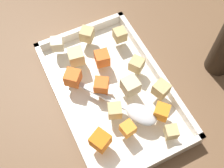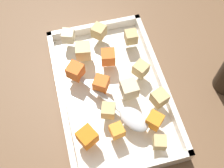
{
  "view_description": "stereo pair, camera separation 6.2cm",
  "coord_description": "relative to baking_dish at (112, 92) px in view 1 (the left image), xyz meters",
  "views": [
    {
      "loc": [
        -0.26,
        0.13,
        0.59
      ],
      "look_at": [
        0.02,
        -0.01,
        0.05
      ],
      "focal_mm": 45.61,
      "sensor_mm": 36.0,
      "label": 1
    },
    {
      "loc": [
        -0.28,
        0.07,
        0.59
      ],
      "look_at": [
        0.02,
        -0.01,
        0.05
      ],
      "focal_mm": 45.61,
      "sensor_mm": 36.0,
      "label": 2
    }
  ],
  "objects": [
    {
      "name": "potato_chunk_corner_ne",
      "position": [
        -0.06,
        0.02,
        0.04
      ],
      "size": [
        0.04,
        0.04,
        0.03
      ],
      "primitive_type": "cube",
      "rotation": [
        0.0,
        0.0,
        1.21
      ],
      "color": "tan",
      "rests_on": "baking_dish"
    },
    {
      "name": "potato_chunk_center",
      "position": [
        -0.15,
        -0.06,
        0.04
      ],
      "size": [
        0.03,
        0.03,
        0.02
      ],
      "primitive_type": "cube",
      "rotation": [
        0.0,
        0.0,
        4.42
      ],
      "color": "tan",
      "rests_on": "baking_dish"
    },
    {
      "name": "potato_chunk_far_left",
      "position": [
        0.15,
        0.07,
        0.04
      ],
      "size": [
        0.04,
        0.04,
        0.03
      ],
      "primitive_type": "cube",
      "rotation": [
        0.0,
        0.0,
        1.23
      ],
      "color": "beige",
      "rests_on": "baking_dish"
    },
    {
      "name": "potato_chunk_heap_side",
      "position": [
        0.02,
        -0.07,
        0.04
      ],
      "size": [
        0.04,
        0.04,
        0.03
      ],
      "primitive_type": "cube",
      "rotation": [
        0.0,
        0.0,
        3.76
      ],
      "color": "tan",
      "rests_on": "baking_dish"
    },
    {
      "name": "baking_dish",
      "position": [
        0.0,
        0.0,
        0.0
      ],
      "size": [
        0.38,
        0.24,
        0.04
      ],
      "color": "white",
      "rests_on": "ground_plane"
    },
    {
      "name": "carrot_chunk_near_right",
      "position": [
        0.0,
        0.02,
        0.04
      ],
      "size": [
        0.04,
        0.04,
        0.03
      ],
      "primitive_type": "cube",
      "rotation": [
        0.0,
        0.0,
        4.14
      ],
      "color": "orange",
      "rests_on": "baking_dish"
    },
    {
      "name": "carrot_chunk_corner_sw",
      "position": [
        -0.11,
        -0.06,
        0.04
      ],
      "size": [
        0.04,
        0.04,
        0.03
      ],
      "primitive_type": "cube",
      "rotation": [
        0.0,
        0.0,
        0.75
      ],
      "color": "orange",
      "rests_on": "baking_dish"
    },
    {
      "name": "potato_chunk_near_left",
      "position": [
        0.15,
        -0.0,
        0.04
      ],
      "size": [
        0.04,
        0.04,
        0.03
      ],
      "primitive_type": "cube",
      "rotation": [
        0.0,
        0.0,
        0.82
      ],
      "color": "tan",
      "rests_on": "baking_dish"
    },
    {
      "name": "carrot_chunk_rim_edge",
      "position": [
        -0.11,
        0.08,
        0.04
      ],
      "size": [
        0.04,
        0.04,
        0.03
      ],
      "primitive_type": "cube",
      "rotation": [
        0.0,
        0.0,
        3.62
      ],
      "color": "orange",
      "rests_on": "baking_dish"
    },
    {
      "name": "carrot_chunk_mid_right",
      "position": [
        -0.11,
        0.02,
        0.04
      ],
      "size": [
        0.03,
        0.03,
        0.03
      ],
      "primitive_type": "cube",
      "rotation": [
        0.0,
        0.0,
        0.17
      ],
      "color": "orange",
      "rests_on": "baking_dish"
    },
    {
      "name": "ground_plane",
      "position": [
        -0.02,
        0.01,
        -0.01
      ],
      "size": [
        4.0,
        4.0,
        0.0
      ],
      "primitive_type": "plane",
      "color": "brown"
    },
    {
      "name": "carrot_chunk_far_right",
      "position": [
        0.07,
        -0.01,
        0.04
      ],
      "size": [
        0.04,
        0.04,
        0.03
      ],
      "primitive_type": "cube",
      "rotation": [
        0.0,
        0.0,
        2.97
      ],
      "color": "orange",
      "rests_on": "baking_dish"
    },
    {
      "name": "carrot_chunk_back_center",
      "position": [
        0.05,
        0.07,
        0.04
      ],
      "size": [
        0.05,
        0.05,
        0.03
      ],
      "primitive_type": "cube",
      "rotation": [
        0.0,
        0.0,
        5.57
      ],
      "color": "orange",
      "rests_on": "baking_dish"
    },
    {
      "name": "serving_spoon",
      "position": [
        -0.08,
        -0.02,
        0.04
      ],
      "size": [
        0.2,
        0.15,
        0.02
      ],
      "rotation": [
        0.0,
        0.0,
        0.59
      ],
      "color": "silver",
      "rests_on": "baking_dish"
    },
    {
      "name": "potato_chunk_near_spoon",
      "position": [
        0.1,
        0.04,
        0.05
      ],
      "size": [
        0.04,
        0.04,
        0.03
      ],
      "primitive_type": "cube",
      "rotation": [
        0.0,
        0.0,
        6.12
      ],
      "color": "#E0CC89",
      "rests_on": "baking_dish"
    },
    {
      "name": "potato_chunk_corner_se",
      "position": [
        -0.06,
        -0.09,
        0.04
      ],
      "size": [
        0.04,
        0.04,
        0.03
      ],
      "primitive_type": "cube",
      "rotation": [
        0.0,
        0.0,
        1.92
      ],
      "color": "tan",
      "rests_on": "baking_dish"
    },
    {
      "name": "potato_chunk_front_center",
      "position": [
        -0.02,
        -0.03,
        0.05
      ],
      "size": [
        0.04,
        0.04,
        0.03
      ],
      "primitive_type": "cube",
      "rotation": [
        0.0,
        0.0,
        0.05
      ],
      "color": "beige",
      "rests_on": "baking_dish"
    },
    {
      "name": "potato_chunk_under_handle",
      "position": [
        0.11,
        -0.08,
        0.04
      ],
      "size": [
        0.03,
        0.03,
        0.03
      ],
      "primitive_type": "cube",
      "rotation": [
        0.0,
        0.0,
        1.53
      ],
      "color": "tan",
      "rests_on": "baking_dish"
    }
  ]
}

